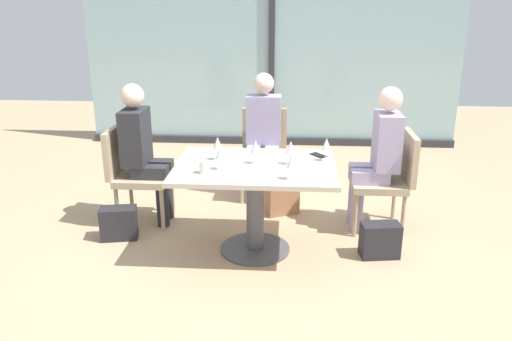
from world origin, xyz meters
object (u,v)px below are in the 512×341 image
Objects in this scene: chair_far_left at (133,169)px; handbag_2 at (119,223)px; chair_near_window at (264,147)px; wine_glass_5 at (326,145)px; wine_glass_1 at (220,153)px; handbag_1 at (380,240)px; wine_glass_4 at (291,148)px; cell_phone_on_table at (318,155)px; wine_glass_0 at (256,147)px; handbag_0 at (282,199)px; wine_glass_2 at (218,144)px; person_near_window at (263,131)px; person_far_left at (143,148)px; chair_far_right at (390,175)px; coffee_cup at (204,167)px; person_far_right at (379,152)px; dining_table_main at (255,187)px; wine_glass_3 at (292,162)px.

chair_far_left is 0.52m from handbag_2.
chair_near_window is 4.70× the size of wine_glass_5.
handbag_2 is at bearing -179.79° from wine_glass_5.
handbag_1 is at bearing 4.08° from wine_glass_1.
cell_phone_on_table is (0.23, 0.24, -0.13)m from wine_glass_4.
wine_glass_0 reaches higher than handbag_0.
wine_glass_2 is 0.62× the size of handbag_2.
wine_glass_2 is 0.62× the size of handbag_0.
person_far_left is (-1.02, -0.66, 0.00)m from person_near_window.
chair_near_window is at bearing 78.29° from cell_phone_on_table.
cell_phone_on_table is at bearing 139.26° from handbag_1.
person_near_window is at bearing 90.04° from wine_glass_0.
chair_near_window is 1.00× the size of chair_far_left.
handbag_1 is at bearing -14.38° from chair_far_left.
chair_far_right is at bearing -17.82° from cell_phone_on_table.
chair_far_right is 1.68m from coffee_cup.
person_near_window is at bearing 146.97° from person_far_right.
cell_phone_on_table reaches higher than handbag_1.
handbag_0 is (0.20, 0.72, -0.72)m from wine_glass_0.
dining_table_main is at bearing -172.97° from wine_glass_4.
handbag_1 is at bearing -15.14° from handbag_2.
wine_glass_5 is 0.62× the size of handbag_2.
person_far_left is 1.01m from wine_glass_1.
chair_far_left is 2.90× the size of handbag_1.
handbag_0 and handbag_2 have the same top height.
person_near_window is at bearing 100.60° from wine_glass_3.
wine_glass_0 is (0.00, -1.13, 0.16)m from person_near_window.
coffee_cup is at bearing -103.41° from chair_near_window.
person_far_left is at bearing 133.27° from cell_phone_on_table.
chair_far_left is 4.70× the size of wine_glass_5.
person_far_right is 1.13m from wine_glass_0.
chair_far_right is at bearing 25.94° from coffee_cup.
coffee_cup is at bearing -139.56° from wine_glass_1.
chair_far_right reaches higher than dining_table_main.
cell_phone_on_table is 1.77m from handbag_2.
coffee_cup is 0.30× the size of handbag_1.
cell_phone_on_table reaches higher than handbag_0.
dining_table_main is at bearing 169.42° from handbag_1.
chair_near_window is 1.15m from cell_phone_on_table.
handbag_0 is (-0.93, 0.25, -0.36)m from chair_far_right.
chair_far_right is 4.70× the size of wine_glass_0.
wine_glass_2 is (-1.32, -0.39, 0.16)m from person_far_right.
coffee_cup is (-0.63, -0.25, -0.09)m from wine_glass_4.
handbag_0 is at bearing 126.20° from handbag_1.
chair_far_right and chair_far_left have the same top height.
wine_glass_2 is (0.83, -0.39, 0.37)m from chair_far_left.
person_near_window is 1.51m from wine_glass_3.
chair_far_right is 0.69× the size of person_far_left.
person_far_right reaches higher than handbag_0.
dining_table_main reaches higher than handbag_1.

